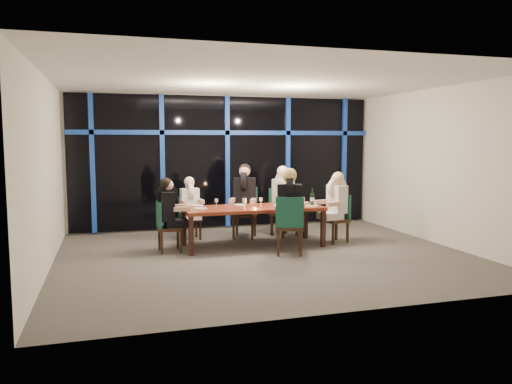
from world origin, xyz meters
TOP-DOWN VIEW (x-y plane):
  - room at (0.00, 0.00)m, footprint 7.04×7.00m
  - window_wall at (0.01, 2.93)m, footprint 6.86×0.43m
  - dining_table at (0.00, 0.80)m, footprint 2.60×1.00m
  - chair_far_left at (-1.03, 1.87)m, footprint 0.43×0.43m
  - chair_far_mid at (0.09, 1.71)m, footprint 0.63×0.63m
  - chair_far_right at (0.88, 1.68)m, footprint 0.59×0.59m
  - chair_end_left at (-1.64, 0.78)m, footprint 0.44×0.44m
  - chair_end_right at (1.72, 0.71)m, footprint 0.52×0.52m
  - chair_near_mid at (0.40, -0.08)m, footprint 0.61×0.61m
  - diner_far_left at (-1.03, 1.80)m, footprint 0.45×0.55m
  - diner_far_mid at (0.06, 1.63)m, footprint 0.65×0.71m
  - diner_far_right at (0.91, 1.60)m, footprint 0.60×0.68m
  - diner_end_left at (-1.56, 0.78)m, footprint 0.57×0.46m
  - diner_end_right at (1.64, 0.69)m, footprint 0.63×0.52m
  - diner_near_mid at (0.43, 0.00)m, footprint 0.62×0.70m
  - plate_far_left at (-0.98, 1.24)m, footprint 0.24×0.24m
  - plate_far_mid at (-0.17, 1.11)m, footprint 0.24×0.24m
  - plate_far_right at (1.10, 1.07)m, footprint 0.24×0.24m
  - plate_end_left at (-1.00, 0.80)m, footprint 0.24×0.24m
  - plate_end_right at (1.09, 0.57)m, footprint 0.24×0.24m
  - plate_near_mid at (0.61, 0.54)m, footprint 0.24×0.24m
  - wine_bottle at (1.13, 0.64)m, footprint 0.08×0.08m
  - water_pitcher at (0.66, 0.57)m, footprint 0.12×0.11m
  - tea_light at (-0.05, 0.50)m, footprint 0.05×0.05m
  - wine_glass_a at (-0.22, 0.61)m, footprint 0.07×0.07m
  - wine_glass_b at (0.17, 0.84)m, footprint 0.06×0.06m
  - wine_glass_c at (0.53, 0.74)m, footprint 0.07×0.07m
  - wine_glass_d at (-0.67, 0.93)m, footprint 0.06×0.06m
  - wine_glass_e at (0.94, 0.91)m, footprint 0.07×0.07m

SIDE VIEW (x-z plane):
  - chair_far_left at x=-1.03m, z-range 0.05..0.91m
  - chair_end_left at x=-1.64m, z-range 0.05..0.96m
  - chair_end_right at x=1.72m, z-range 0.06..1.00m
  - chair_far_right at x=0.88m, z-range 0.06..1.06m
  - chair_far_mid at x=0.09m, z-range 0.06..1.09m
  - chair_near_mid at x=0.40m, z-range 0.06..1.09m
  - dining_table at x=0.00m, z-range 0.31..1.06m
  - plate_far_left at x=-0.98m, z-range 0.75..0.76m
  - plate_far_mid at x=-0.17m, z-range 0.75..0.76m
  - plate_far_right at x=1.10m, z-range 0.75..0.76m
  - plate_end_left at x=-1.00m, z-range 0.75..0.76m
  - plate_end_right at x=1.09m, z-range 0.75..0.76m
  - plate_near_mid at x=0.61m, z-range 0.75..0.76m
  - tea_light at x=-0.05m, z-range 0.75..0.78m
  - diner_far_left at x=-1.03m, z-range 0.41..1.24m
  - water_pitcher at x=0.66m, z-range 0.75..0.95m
  - wine_glass_d at x=-0.67m, z-range 0.79..0.95m
  - wine_glass_b at x=0.17m, z-range 0.79..0.95m
  - diner_end_left at x=-1.56m, z-range 0.43..1.31m
  - wine_glass_e at x=0.94m, z-range 0.79..0.97m
  - wine_bottle at x=1.13m, z-range 0.71..1.05m
  - wine_glass_c at x=0.53m, z-range 0.79..0.98m
  - wine_glass_a at x=-0.22m, z-range 0.79..0.99m
  - diner_end_right at x=1.64m, z-range 0.44..1.36m
  - diner_far_right at x=0.91m, z-range 0.47..1.44m
  - diner_far_mid at x=0.06m, z-range 0.48..1.49m
  - diner_near_mid at x=0.43m, z-range 0.48..1.49m
  - window_wall at x=0.01m, z-range 0.08..3.02m
  - room at x=0.00m, z-range 0.51..3.53m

